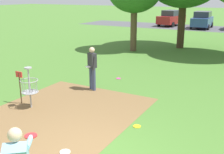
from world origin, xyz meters
TOP-DOWN VIEW (x-y plane):
  - dirt_tee_pad at (-2.07, 1.64)m, footprint 4.48×5.59m
  - disc_golf_basket at (-3.36, 1.65)m, footprint 0.98×0.58m
  - player_foreground_watching at (-2.49, 4.18)m, footprint 0.49×0.45m
  - frisbee_near_basket at (-2.28, 6.01)m, footprint 0.21×0.21m
  - frisbee_by_tee at (-0.57, -0.02)m, footprint 0.25×0.25m
  - frisbee_mid_grass at (0.38, 2.06)m, footprint 0.22×0.22m
  - parked_car_leftmost at (-6.93, 28.46)m, footprint 2.49×4.44m
  - parked_car_center_left at (-3.16, 27.67)m, footprint 2.09×4.26m

SIDE VIEW (x-z plane):
  - dirt_tee_pad at x=-2.07m, z-range 0.00..0.01m
  - frisbee_near_basket at x=-2.28m, z-range 0.00..0.02m
  - frisbee_by_tee at x=-0.57m, z-range 0.00..0.02m
  - frisbee_mid_grass at x=0.38m, z-range 0.00..0.02m
  - disc_golf_basket at x=-3.36m, z-range 0.06..1.45m
  - parked_car_leftmost at x=-6.93m, z-range 0.00..1.84m
  - parked_car_center_left at x=-3.16m, z-range 0.00..1.84m
  - player_foreground_watching at x=-2.49m, z-range 0.11..1.82m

